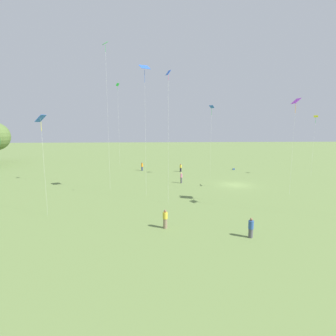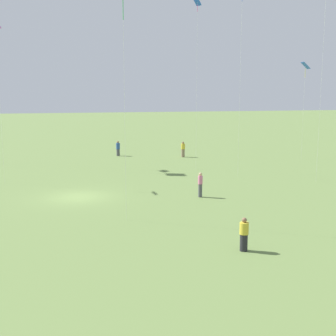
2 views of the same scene
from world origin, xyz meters
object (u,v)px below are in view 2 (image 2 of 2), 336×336
Objects in this scene: person_3 at (118,149)px; kite_9 at (123,6)px; person_4 at (244,235)px; kite_4 at (197,16)px; person_1 at (183,149)px; person_2 at (200,185)px; kite_5 at (305,68)px.

person_3 is 29.06m from kite_9.
person_4 is 0.10× the size of kite_4.
kite_9 is (24.21, -9.52, 11.17)m from person_1.
kite_9 is (16.08, -8.74, -2.05)m from kite_4.
kite_5 reaches higher than person_2.
kite_9 reaches higher than person_2.
kite_5 is at bearing -146.39° from person_2.
kite_4 is at bearing -153.69° from person_4.
person_2 is at bearing -131.10° from person_1.
person_1 is at bearing -152.51° from person_4.
person_2 reaches higher than person_1.
person_2 is 23.56m from kite_5.
person_4 is at bearing 74.40° from person_2.
person_4 is at bearing -129.31° from person_1.
person_2 is at bearing -173.55° from kite_5.
person_1 is 30.96m from person_4.
kite_9 reaches higher than person_3.
kite_5 is (4.37, 12.20, 8.87)m from person_1.
person_3 is 22.28m from kite_5.
person_2 is at bearing -159.85° from person_3.
kite_9 is at bearing 172.57° from kite_4.
person_4 is at bearing -159.95° from kite_5.
person_4 is at bearing 35.57° from kite_9.
person_2 is 17.58m from kite_4.
person_1 is 1.02× the size of person_3.
kite_4 reaches higher than person_1.
kite_4 is 14.20m from kite_5.
person_1 is at bearing -98.23° from person_3.
kite_4 is 1.50× the size of kite_5.
kite_4 is (-22.47, 3.96, 13.28)m from person_4.
person_1 is 15.70m from kite_5.
person_2 is 13.47m from kite_9.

